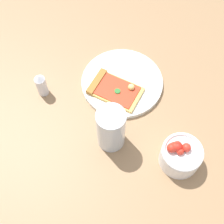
# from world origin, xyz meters

# --- Properties ---
(ground_plane) EXTENTS (2.40, 2.40, 0.00)m
(ground_plane) POSITION_xyz_m (0.00, 0.00, 0.00)
(ground_plane) COLOR #93704C
(ground_plane) RESTS_ON ground
(plate) EXTENTS (0.24, 0.24, 0.01)m
(plate) POSITION_xyz_m (0.01, -0.05, 0.01)
(plate) COLOR silver
(plate) RESTS_ON ground_plane
(pizza_slice_main) EXTENTS (0.12, 0.16, 0.03)m
(pizza_slice_main) POSITION_xyz_m (0.05, -0.05, 0.02)
(pizza_slice_main) COLOR #E5B256
(pizza_slice_main) RESTS_ON plate
(salad_bowl) EXTENTS (0.10, 0.10, 0.08)m
(salad_bowl) POSITION_xyz_m (0.11, 0.21, 0.04)
(salad_bowl) COLOR white
(salad_bowl) RESTS_ON ground_plane
(soda_glass) EXTENTS (0.07, 0.07, 0.14)m
(soda_glass) POSITION_xyz_m (0.17, 0.04, 0.06)
(soda_glass) COLOR silver
(soda_glass) RESTS_ON ground_plane
(pepper_shaker) EXTENTS (0.03, 0.03, 0.08)m
(pepper_shaker) POSITION_xyz_m (0.18, -0.21, 0.04)
(pepper_shaker) COLOR silver
(pepper_shaker) RESTS_ON ground_plane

